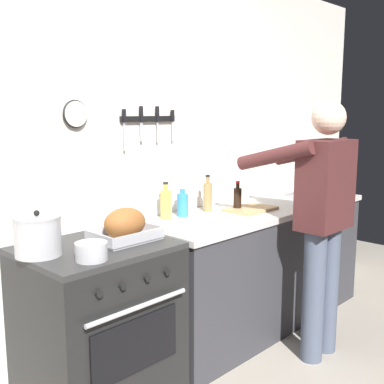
{
  "coord_description": "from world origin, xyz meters",
  "views": [
    {
      "loc": [
        -1.6,
        -1.05,
        1.59
      ],
      "look_at": [
        0.36,
        0.85,
        1.13
      ],
      "focal_mm": 44.57,
      "sensor_mm": 36.0,
      "label": 1
    }
  ],
  "objects": [
    {
      "name": "wall_back",
      "position": [
        0.0,
        1.35,
        1.3
      ],
      "size": [
        6.0,
        0.13,
        2.6
      ],
      "color": "white",
      "rests_on": "ground"
    },
    {
      "name": "counter_block",
      "position": [
        1.21,
        0.99,
        0.46
      ],
      "size": [
        2.03,
        0.65,
        0.9
      ],
      "color": "#38383D",
      "rests_on": "ground"
    },
    {
      "name": "stove",
      "position": [
        -0.22,
        0.99,
        0.45
      ],
      "size": [
        0.76,
        0.67,
        0.9
      ],
      "color": "black",
      "rests_on": "ground"
    },
    {
      "name": "person_cook",
      "position": [
        1.09,
        0.42,
        0.95
      ],
      "size": [
        0.51,
        0.63,
        1.66
      ],
      "rotation": [
        0.0,
        0.0,
        1.6
      ],
      "color": "#4C566B",
      "rests_on": "ground"
    },
    {
      "name": "roasting_pan",
      "position": [
        -0.05,
        0.96,
        0.98
      ],
      "size": [
        0.35,
        0.26,
        0.18
      ],
      "color": "#B7B7BC",
      "rests_on": "stove"
    },
    {
      "name": "stock_pot",
      "position": [
        -0.52,
        1.04,
        1.0
      ],
      "size": [
        0.23,
        0.23,
        0.22
      ],
      "color": "#B7B7BC",
      "rests_on": "stove"
    },
    {
      "name": "saucepan",
      "position": [
        -0.38,
        0.79,
        0.94
      ],
      "size": [
        0.15,
        0.15,
        0.09
      ],
      "color": "#B7B7BC",
      "rests_on": "stove"
    },
    {
      "name": "cutting_board",
      "position": [
        1.06,
        0.95,
        0.91
      ],
      "size": [
        0.36,
        0.24,
        0.02
      ],
      "primitive_type": "cube",
      "color": "tan",
      "rests_on": "counter_block"
    },
    {
      "name": "bottle_vinegar",
      "position": [
        0.83,
        1.15,
        1.01
      ],
      "size": [
        0.06,
        0.06,
        0.26
      ],
      "color": "#997F4C",
      "rests_on": "counter_block"
    },
    {
      "name": "bottle_soy_sauce",
      "position": [
        0.99,
        1.02,
        0.99
      ],
      "size": [
        0.06,
        0.06,
        0.21
      ],
      "color": "black",
      "rests_on": "counter_block"
    },
    {
      "name": "bottle_cooking_oil",
      "position": [
        0.46,
        1.19,
        1.0
      ],
      "size": [
        0.07,
        0.07,
        0.24
      ],
      "color": "gold",
      "rests_on": "counter_block"
    },
    {
      "name": "bottle_dish_soap",
      "position": [
        0.59,
        1.16,
        0.98
      ],
      "size": [
        0.08,
        0.08,
        0.2
      ],
      "color": "#338CCC",
      "rests_on": "counter_block"
    }
  ]
}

